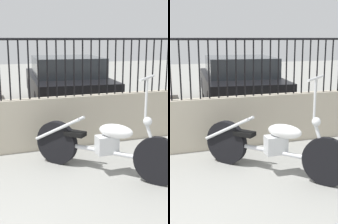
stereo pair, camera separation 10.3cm
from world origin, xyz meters
The scene contains 2 objects.
motorcycle_silver centered at (2.06, 1.68, 0.39)m, with size 1.49×1.61×1.33m.
car_black centered at (2.82, 5.77, 0.66)m, with size 2.19×4.09×1.30m.
Camera 2 is at (0.68, -1.99, 1.76)m, focal length 50.00 mm.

